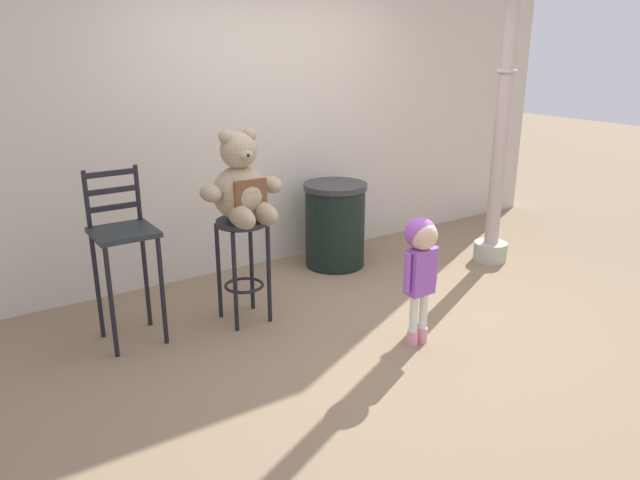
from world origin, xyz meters
name	(u,v)px	position (x,y,z in m)	size (l,w,h in m)	color
ground_plane	(379,325)	(0.00, 0.00, 0.00)	(24.00, 24.00, 0.00)	#846D53
building_wall	(256,46)	(0.00, 1.80, 1.96)	(6.99, 0.30, 3.91)	beige
bar_stool_with_teddy	(243,250)	(-0.78, 0.64, 0.55)	(0.37, 0.37, 0.78)	#222729
teddy_bear	(242,187)	(-0.78, 0.61, 1.02)	(0.61, 0.55, 0.65)	tan
child_walking	(421,254)	(0.04, -0.36, 0.66)	(0.29, 0.23, 0.90)	pink
trash_bin	(335,225)	(0.45, 1.22, 0.39)	(0.58, 0.58, 0.78)	black
lamppost	(501,133)	(1.75, 0.49, 1.21)	(0.31, 0.31, 3.03)	#ACB09C
bar_chair_empty	(124,243)	(-1.58, 0.80, 0.71)	(0.40, 0.40, 1.20)	#222729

